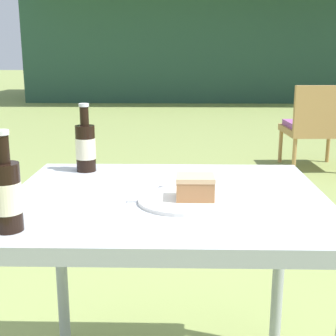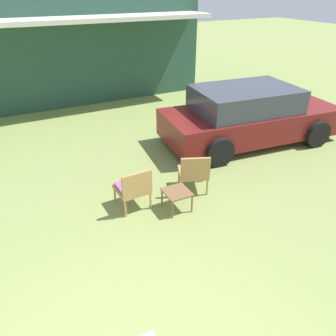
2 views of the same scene
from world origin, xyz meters
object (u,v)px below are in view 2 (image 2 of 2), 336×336
at_px(parked_car, 248,116).
at_px(garden_side_table, 177,194).
at_px(wicker_chair_cushioned, 133,187).
at_px(wicker_chair_plain, 194,171).

height_order(parked_car, garden_side_table, parked_car).
bearing_deg(wicker_chair_cushioned, garden_side_table, 147.32).
relative_size(wicker_chair_cushioned, garden_side_table, 1.75).
xyz_separation_m(parked_car, garden_side_table, (-2.91, -1.74, -0.34)).
distance_m(parked_car, wicker_chair_cushioned, 3.82).
relative_size(parked_car, garden_side_table, 9.87).
bearing_deg(wicker_chair_plain, wicker_chair_cushioned, 21.65).
relative_size(wicker_chair_plain, garden_side_table, 1.75).
distance_m(wicker_chair_plain, garden_side_table, 0.67).
bearing_deg(wicker_chair_cushioned, wicker_chair_plain, 176.52).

